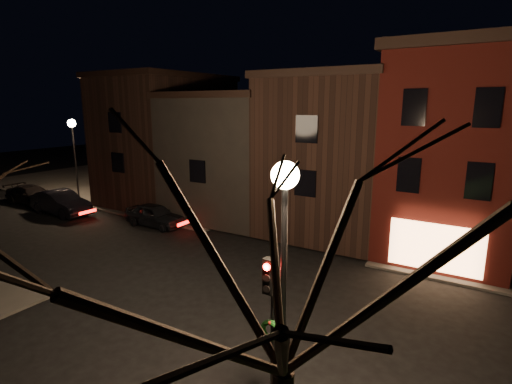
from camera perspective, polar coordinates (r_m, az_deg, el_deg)
ground at (r=18.39m, az=-4.94°, el=-12.57°), size 120.00×120.00×0.00m
sidewalk_far_left at (r=45.50m, az=-10.36°, el=2.49°), size 30.00×30.00×0.12m
corner_building at (r=23.04m, az=26.46°, el=5.27°), size 6.50×8.50×10.50m
row_building_a at (r=25.49m, az=11.85°, el=5.58°), size 7.30×10.30×9.40m
row_building_b at (r=28.78m, az=-1.95°, el=5.59°), size 7.80×10.30×8.40m
row_building_c at (r=33.23m, az=-12.55°, el=7.52°), size 7.30×10.30×9.90m
street_lamp_near at (r=8.66m, az=4.08°, el=-4.91°), size 0.60×0.60×6.48m
street_lamp_far at (r=35.05m, az=-24.68°, el=7.09°), size 0.60×0.60×6.48m
traffic_signal at (r=10.26m, az=2.09°, el=-16.42°), size 0.58×0.38×4.05m
bare_tree_right at (r=5.68m, az=4.23°, el=-4.06°), size 6.40×6.40×8.50m
parked_car_a at (r=26.74m, az=-14.25°, el=-3.20°), size 4.28×1.74×1.46m
parked_car_b at (r=31.84m, az=-26.11°, el=-1.38°), size 5.26×1.99×1.71m
parked_car_c at (r=36.11m, az=-29.33°, el=-0.40°), size 5.12×2.17×1.48m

